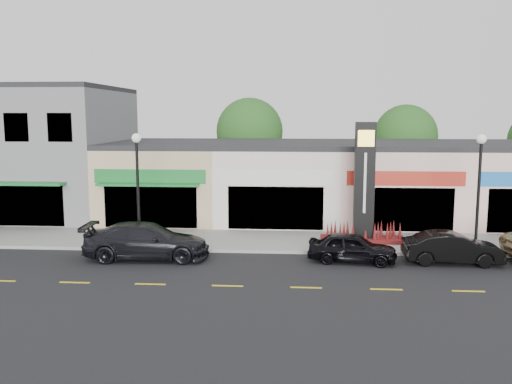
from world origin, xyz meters
TOP-DOWN VIEW (x-y plane):
  - ground at (0.00, 0.00)m, footprint 120.00×120.00m
  - sidewalk at (0.00, 4.35)m, footprint 52.00×4.30m
  - curb at (0.00, 2.10)m, footprint 52.00×0.20m
  - building_grey_2story at (-18.00, 11.48)m, footprint 12.00×10.95m
  - shop_beige at (-8.50, 11.46)m, footprint 7.00×10.85m
  - shop_cream at (-1.50, 11.47)m, footprint 7.00×10.01m
  - shop_pink_w at (5.50, 11.47)m, footprint 7.00×10.01m
  - shop_pink_e at (12.50, 11.47)m, footprint 7.00×10.01m
  - tree_rear_west at (-4.00, 19.50)m, footprint 5.20×5.20m
  - tree_rear_mid at (8.00, 19.50)m, footprint 4.80×4.80m
  - lamp_west_near at (-8.00, 2.50)m, footprint 0.44×0.44m
  - lamp_east_near at (8.00, 2.50)m, footprint 0.44×0.44m
  - pylon_sign at (3.00, 4.20)m, footprint 4.20×1.30m
  - car_dark_sedan at (-7.14, 0.73)m, footprint 2.54×5.74m
  - car_black_sedan at (2.11, 0.78)m, footprint 2.11×4.07m
  - car_black_conv at (6.46, 0.85)m, footprint 1.58×4.25m

SIDE VIEW (x-z plane):
  - ground at x=0.00m, z-range 0.00..0.00m
  - sidewalk at x=0.00m, z-range 0.00..0.15m
  - curb at x=0.00m, z-range 0.00..0.15m
  - car_black_sedan at x=2.11m, z-range 0.00..1.32m
  - car_black_conv at x=6.46m, z-range 0.00..1.39m
  - car_dark_sedan at x=-7.14m, z-range 0.00..1.64m
  - pylon_sign at x=3.00m, z-range -0.73..5.27m
  - shop_cream at x=-1.50m, z-range 0.00..4.80m
  - shop_pink_w at x=5.50m, z-range 0.00..4.80m
  - shop_pink_e at x=12.50m, z-range 0.00..4.80m
  - shop_beige at x=-8.50m, z-range 0.00..4.80m
  - lamp_west_near at x=-8.00m, z-range 0.74..6.21m
  - lamp_east_near at x=8.00m, z-range 0.74..6.21m
  - building_grey_2story at x=-18.00m, z-range -0.01..8.29m
  - tree_rear_mid at x=8.00m, z-range 1.24..8.53m
  - tree_rear_west at x=-4.00m, z-range 1.30..9.13m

